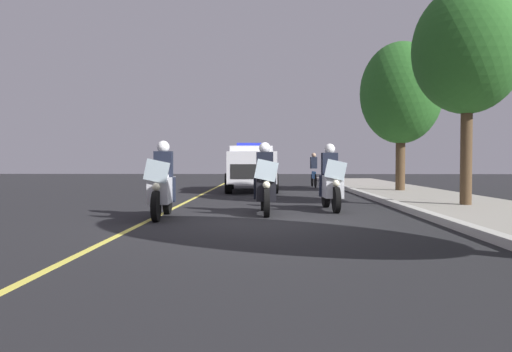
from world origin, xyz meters
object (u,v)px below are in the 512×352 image
at_px(police_motorcycle_trailing, 331,183).
at_px(tree_mid_block, 467,50).
at_px(police_motorcycle_lead_right, 265,185).
at_px(tree_far_back, 401,93).
at_px(cyclist_background, 314,170).
at_px(police_motorcycle_lead_left, 162,186).
at_px(police_suv, 251,166).

distance_m(police_motorcycle_trailing, tree_mid_block, 5.11).
distance_m(police_motorcycle_lead_right, tree_far_back, 10.36).
height_order(cyclist_background, tree_far_back, tree_far_back).
xyz_separation_m(police_motorcycle_lead_left, cyclist_background, (-13.14, 4.60, 0.14)).
distance_m(police_motorcycle_lead_left, tree_mid_block, 8.74).
bearing_deg(tree_far_back, cyclist_background, -142.51).
xyz_separation_m(police_motorcycle_lead_right, tree_mid_block, (-1.49, 5.36, 3.50)).
xyz_separation_m(police_motorcycle_lead_right, cyclist_background, (-12.24, 2.31, 0.14)).
height_order(police_motorcycle_lead_left, police_motorcycle_trailing, same).
xyz_separation_m(police_motorcycle_trailing, police_suv, (-8.03, -2.34, 0.37)).
bearing_deg(police_motorcycle_trailing, tree_mid_block, 98.88).
height_order(police_motorcycle_lead_right, cyclist_background, police_motorcycle_lead_right).
bearing_deg(tree_far_back, tree_mid_block, -0.62).
distance_m(police_suv, tree_far_back, 6.81).
relative_size(police_motorcycle_lead_left, tree_far_back, 0.36).
bearing_deg(cyclist_background, police_motorcycle_lead_right, -10.70).
xyz_separation_m(police_suv, tree_mid_block, (7.46, 6.02, 3.13)).
bearing_deg(police_suv, cyclist_background, 138.02).
xyz_separation_m(police_motorcycle_lead_left, police_motorcycle_trailing, (-1.81, 3.97, 0.00)).
relative_size(police_motorcycle_lead_right, tree_far_back, 0.36).
bearing_deg(tree_far_back, police_motorcycle_trailing, -27.29).
xyz_separation_m(police_motorcycle_lead_left, police_motorcycle_lead_right, (-0.89, 2.28, 0.00)).
height_order(police_motorcycle_lead_left, tree_far_back, tree_far_back).
bearing_deg(police_suv, police_motorcycle_lead_right, 4.19).
bearing_deg(tree_mid_block, police_motorcycle_lead_right, -74.50).
bearing_deg(police_motorcycle_lead_right, police_suv, -175.81).
xyz_separation_m(police_motorcycle_lead_left, tree_mid_block, (-2.38, 7.64, 3.50)).
relative_size(police_motorcycle_trailing, tree_mid_block, 0.37).
bearing_deg(cyclist_background, tree_far_back, 37.49).
relative_size(police_motorcycle_lead_left, police_motorcycle_lead_right, 1.00).
relative_size(police_suv, cyclist_background, 2.84).
bearing_deg(police_motorcycle_trailing, police_suv, -163.75).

